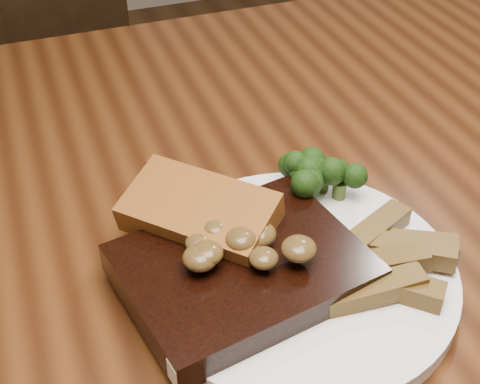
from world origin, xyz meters
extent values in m
cube|color=#44230D|center=(0.00, 0.00, 0.73)|extent=(1.60, 0.90, 0.04)
cylinder|color=black|center=(-0.10, 0.93, 0.22)|extent=(0.04, 0.04, 0.44)
cylinder|color=black|center=(-0.02, 0.58, 0.22)|extent=(0.04, 0.04, 0.44)
cylinder|color=white|center=(0.03, -0.08, 0.76)|extent=(0.29, 0.29, 0.01)
cube|color=black|center=(-0.01, -0.07, 0.78)|extent=(0.20, 0.17, 0.03)
cube|color=beige|center=(-0.01, -0.14, 0.77)|extent=(0.16, 0.04, 0.02)
cube|color=brown|center=(-0.03, -0.02, 0.78)|extent=(0.13, 0.13, 0.03)
camera|label=1|loc=(-0.14, -0.42, 1.14)|focal=50.00mm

